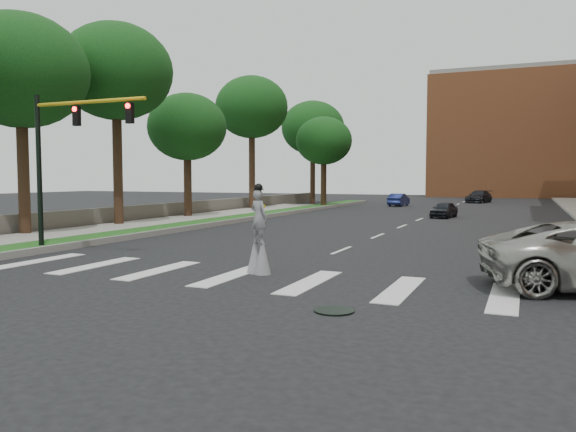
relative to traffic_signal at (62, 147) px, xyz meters
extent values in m
plane|color=black|center=(9.78, -3.00, -4.15)|extent=(160.00, 160.00, 0.00)
cube|color=#184C15|center=(-1.72, 17.00, -4.03)|extent=(2.00, 60.00, 0.25)
cube|color=gray|center=(-0.67, 17.00, -4.01)|extent=(0.20, 60.00, 0.28)
cube|color=gray|center=(-4.72, 7.00, -4.06)|extent=(4.00, 60.00, 0.18)
cube|color=#57524A|center=(-7.22, 19.00, -3.60)|extent=(0.50, 56.00, 1.10)
cylinder|color=black|center=(12.78, -5.00, -4.13)|extent=(0.90, 0.90, 0.04)
cube|color=#C26C3D|center=(15.78, 75.00, 4.85)|extent=(26.00, 14.00, 18.00)
cylinder|color=black|center=(-1.22, 0.00, -1.05)|extent=(0.20, 0.20, 6.20)
cylinder|color=gold|center=(1.38, 0.00, 1.65)|extent=(5.20, 0.14, 0.14)
cube|color=black|center=(0.78, 0.00, 1.15)|extent=(0.28, 0.18, 0.75)
cylinder|color=#FF0C0C|center=(0.78, -0.10, 1.40)|extent=(0.18, 0.06, 0.18)
cube|color=black|center=(3.28, 0.00, 1.15)|extent=(0.28, 0.18, 0.75)
cylinder|color=#FF0C0C|center=(3.28, -0.10, 1.40)|extent=(0.18, 0.06, 0.18)
cylinder|color=#311E13|center=(9.25, -1.31, -3.69)|extent=(0.07, 0.07, 0.92)
cylinder|color=#311E13|center=(8.95, -1.21, -3.69)|extent=(0.07, 0.07, 0.92)
cone|color=slate|center=(9.25, -1.31, -3.58)|extent=(0.52, 0.52, 1.15)
cone|color=slate|center=(8.95, -1.21, -3.58)|extent=(0.52, 0.52, 1.15)
imported|color=slate|center=(9.10, -1.26, -2.39)|extent=(0.71, 0.57, 1.68)
sphere|color=black|center=(9.10, -1.26, -1.49)|extent=(0.26, 0.26, 0.26)
cylinder|color=black|center=(9.10, -1.26, -1.54)|extent=(0.34, 0.34, 0.02)
cube|color=yellow|center=(9.14, -1.13, -1.93)|extent=(0.22, 0.05, 0.10)
imported|color=black|center=(11.10, 25.52, -3.56)|extent=(1.85, 3.60, 1.17)
imported|color=navy|center=(4.59, 40.64, -3.51)|extent=(1.58, 3.96, 1.28)
imported|color=black|center=(11.57, 51.63, -3.44)|extent=(3.03, 5.20, 1.42)
cylinder|color=#311E13|center=(-6.42, 3.88, -0.88)|extent=(0.56, 0.56, 6.55)
ellipsoid|color=#0F3412|center=(-6.42, 3.88, 4.04)|extent=(6.59, 6.59, 5.61)
cylinder|color=#311E13|center=(-5.90, 10.26, -0.39)|extent=(0.56, 0.56, 7.53)
ellipsoid|color=#0F3412|center=(-5.90, 10.26, 5.05)|extent=(6.70, 6.70, 5.69)
cylinder|color=#311E13|center=(-5.80, 17.62, -1.58)|extent=(0.56, 0.56, 5.14)
ellipsoid|color=#0F3412|center=(-5.80, 17.62, 2.40)|extent=(5.64, 5.64, 4.79)
cylinder|color=#311E13|center=(-6.14, 28.55, -0.37)|extent=(0.56, 0.56, 7.57)
ellipsoid|color=#0F3412|center=(-6.14, 28.55, 5.05)|extent=(6.50, 6.50, 5.53)
cylinder|color=#311E13|center=(-5.27, 41.76, -0.82)|extent=(0.56, 0.56, 6.65)
ellipsoid|color=#0F3412|center=(-5.27, 41.76, 4.24)|extent=(6.96, 6.96, 5.91)
cylinder|color=#311E13|center=(-1.53, 34.81, -1.60)|extent=(0.56, 0.56, 5.11)
ellipsoid|color=#0F3412|center=(-1.53, 34.81, 2.32)|extent=(5.45, 5.45, 4.64)
camera|label=1|loc=(16.65, -16.68, -1.16)|focal=35.00mm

